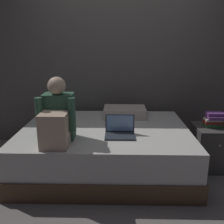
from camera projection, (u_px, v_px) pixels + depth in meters
The scene contains 9 objects.
ground_plane at pixel (122, 180), 2.78m from camera, with size 8.00×8.00×0.00m, color gray.
wall_back at pixel (122, 53), 3.56m from camera, with size 5.60×0.10×2.70m, color #605B56.
bed at pixel (105, 148), 3.00m from camera, with size 2.00×1.50×0.52m.
nightstand at pixel (211, 147), 3.00m from camera, with size 0.44×0.46×0.53m.
person_sitting at pixel (57, 118), 2.45m from camera, with size 0.39×0.44×0.66m.
laptop at pixel (120, 131), 2.66m from camera, with size 0.32×0.23×0.22m.
pillow at pixel (125, 112), 3.34m from camera, with size 0.56×0.36×0.13m, color beige.
book_stack at pixel (214, 120), 2.92m from camera, with size 0.23×0.16×0.17m.
clothes_pile at pixel (137, 113), 3.33m from camera, with size 0.29×0.18×0.12m.
Camera 1 is at (-0.05, -2.46, 1.50)m, focal length 39.40 mm.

